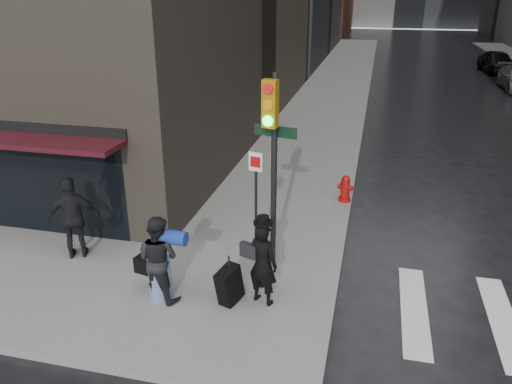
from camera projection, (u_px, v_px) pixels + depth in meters
ground at (227, 314)px, 9.55m from camera, size 140.00×140.00×0.00m
sidewalk_left at (341, 77)px, 33.76m from camera, size 4.00×50.00×0.15m
man_overcoat at (256, 267)px, 9.37m from camera, size 1.21×0.84×1.85m
man_jeans at (158, 258)px, 9.47m from camera, size 1.22×0.87×1.74m
man_greycoat at (74, 218)px, 10.93m from camera, size 1.20×0.89×1.89m
traffic_light at (271, 147)px, 10.00m from camera, size 1.02×0.57×4.14m
fire_hydrant at (345, 190)px, 14.05m from camera, size 0.45×0.34×0.77m
parked_car_4 at (497, 62)px, 35.58m from camera, size 2.26×4.68×1.54m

